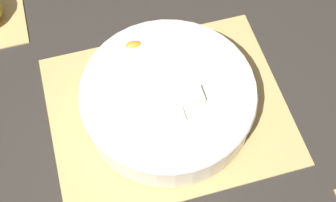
{
  "coord_description": "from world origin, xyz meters",
  "views": [
    {
      "loc": [
        0.11,
        0.39,
        0.75
      ],
      "look_at": [
        0.0,
        0.0,
        0.03
      ],
      "focal_mm": 50.0,
      "sensor_mm": 36.0,
      "label": 1
    }
  ],
  "objects": [
    {
      "name": "fruit_salad_bowl",
      "position": [
        -0.0,
        0.0,
        0.05
      ],
      "size": [
        0.3,
        0.3,
        0.08
      ],
      "color": "silver",
      "rests_on": "bamboo_mat_center"
    },
    {
      "name": "ground_plane",
      "position": [
        0.0,
        0.0,
        0.0
      ],
      "size": [
        6.0,
        6.0,
        0.0
      ],
      "primitive_type": "plane",
      "color": "#2D2823"
    },
    {
      "name": "bamboo_mat_center",
      "position": [
        -0.0,
        0.0,
        0.0
      ],
      "size": [
        0.42,
        0.34,
        0.01
      ],
      "color": "tan",
      "rests_on": "ground_plane"
    }
  ]
}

